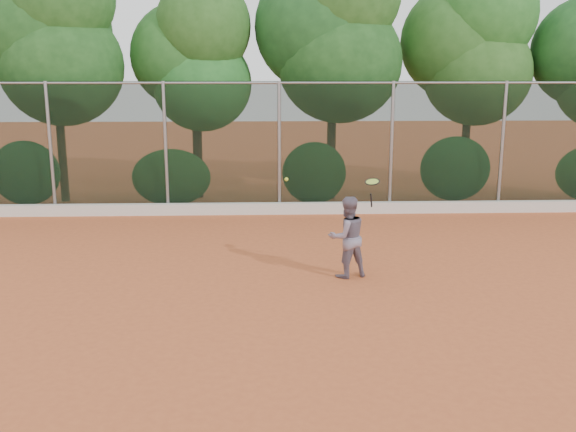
{
  "coord_description": "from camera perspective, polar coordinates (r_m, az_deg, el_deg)",
  "views": [
    {
      "loc": [
        -0.42,
        -10.0,
        3.73
      ],
      "look_at": [
        0.0,
        1.0,
        1.25
      ],
      "focal_mm": 40.0,
      "sensor_mm": 36.0,
      "label": 1
    }
  ],
  "objects": [
    {
      "name": "tennis_racket",
      "position": [
        11.63,
        7.49,
        2.85
      ],
      "size": [
        0.36,
        0.35,
        0.54
      ],
      "color": "black",
      "rests_on": "ground"
    },
    {
      "name": "foliage_backdrop",
      "position": [
        18.99,
        -2.67,
        14.71
      ],
      "size": [
        23.7,
        3.63,
        7.55
      ],
      "color": "#3D2817",
      "rests_on": "ground"
    },
    {
      "name": "concrete_curb",
      "position": [
        17.2,
        -0.75,
        0.68
      ],
      "size": [
        24.0,
        0.2,
        0.3
      ],
      "primitive_type": "cube",
      "color": "silver",
      "rests_on": "ground"
    },
    {
      "name": "ground",
      "position": [
        10.68,
        0.21,
        -7.75
      ],
      "size": [
        80.0,
        80.0,
        0.0
      ],
      "primitive_type": "plane",
      "color": "#C0582D",
      "rests_on": "ground"
    },
    {
      "name": "tennis_player",
      "position": [
        11.85,
        5.28,
        -1.87
      ],
      "size": [
        0.88,
        0.78,
        1.52
      ],
      "primitive_type": "imported",
      "rotation": [
        0.0,
        0.0,
        3.46
      ],
      "color": "slate",
      "rests_on": "ground"
    },
    {
      "name": "tennis_ball_in_flight",
      "position": [
        11.9,
        -0.14,
        3.28
      ],
      "size": [
        0.07,
        0.07,
        0.07
      ],
      "color": "#CDDA31",
      "rests_on": "ground"
    },
    {
      "name": "chainlink_fence",
      "position": [
        17.1,
        -0.78,
        6.41
      ],
      "size": [
        24.09,
        0.09,
        3.5
      ],
      "color": "black",
      "rests_on": "ground"
    }
  ]
}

